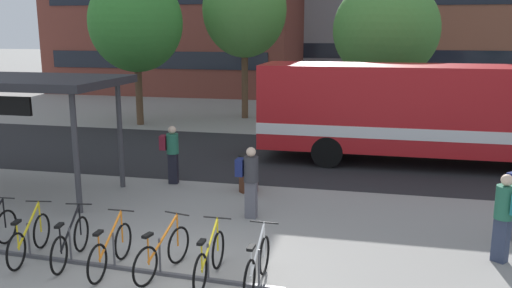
{
  "coord_description": "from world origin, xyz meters",
  "views": [
    {
      "loc": [
        3.28,
        -7.96,
        4.29
      ],
      "look_at": [
        0.47,
        4.47,
        1.54
      ],
      "focal_mm": 37.23,
      "sensor_mm": 36.0,
      "label": 1
    }
  ],
  "objects_px": {
    "city_bus": "(451,111)",
    "parked_bicycle_yellow_5": "(210,260)",
    "transit_shelter": "(0,85)",
    "commuter_maroon_pack_1": "(171,150)",
    "commuter_teal_pack_2": "(506,212)",
    "street_tree_2": "(386,30)",
    "commuter_navy_pack_3": "(250,177)",
    "parked_bicycle_yellow_1": "(29,239)",
    "parked_bicycle_white_6": "(257,266)",
    "parked_bicycle_orange_4": "(163,254)",
    "parked_bicycle_black_2": "(71,243)",
    "trash_bin": "(248,173)",
    "street_tree_1": "(136,23)",
    "parked_bicycle_orange_3": "(111,250)",
    "street_tree_0": "(245,10)"
  },
  "relations": [
    {
      "from": "trash_bin",
      "to": "street_tree_1",
      "type": "distance_m",
      "value": 12.33
    },
    {
      "from": "street_tree_2",
      "to": "commuter_navy_pack_3",
      "type": "bearing_deg",
      "value": -103.1
    },
    {
      "from": "city_bus",
      "to": "parked_bicycle_orange_4",
      "type": "relative_size",
      "value": 7.11
    },
    {
      "from": "parked_bicycle_black_2",
      "to": "commuter_maroon_pack_1",
      "type": "relative_size",
      "value": 1.03
    },
    {
      "from": "parked_bicycle_yellow_5",
      "to": "street_tree_2",
      "type": "distance_m",
      "value": 17.09
    },
    {
      "from": "parked_bicycle_black_2",
      "to": "parked_bicycle_yellow_1",
      "type": "bearing_deg",
      "value": 83.08
    },
    {
      "from": "parked_bicycle_orange_3",
      "to": "street_tree_0",
      "type": "distance_m",
      "value": 17.92
    },
    {
      "from": "parked_bicycle_yellow_5",
      "to": "parked_bicycle_orange_4",
      "type": "bearing_deg",
      "value": 85.95
    },
    {
      "from": "parked_bicycle_yellow_1",
      "to": "commuter_teal_pack_2",
      "type": "xyz_separation_m",
      "value": [
        8.77,
        1.82,
        0.6
      ]
    },
    {
      "from": "commuter_navy_pack_3",
      "to": "trash_bin",
      "type": "bearing_deg",
      "value": 107.25
    },
    {
      "from": "parked_bicycle_white_6",
      "to": "commuter_navy_pack_3",
      "type": "xyz_separation_m",
      "value": [
        -0.92,
        3.29,
        0.59
      ]
    },
    {
      "from": "commuter_teal_pack_2",
      "to": "trash_bin",
      "type": "bearing_deg",
      "value": 8.37
    },
    {
      "from": "transit_shelter",
      "to": "street_tree_0",
      "type": "bearing_deg",
      "value": 76.91
    },
    {
      "from": "transit_shelter",
      "to": "street_tree_0",
      "type": "relative_size",
      "value": 0.83
    },
    {
      "from": "commuter_teal_pack_2",
      "to": "street_tree_2",
      "type": "distance_m",
      "value": 14.95
    },
    {
      "from": "street_tree_2",
      "to": "commuter_maroon_pack_1",
      "type": "bearing_deg",
      "value": -118.38
    },
    {
      "from": "parked_bicycle_yellow_1",
      "to": "commuter_teal_pack_2",
      "type": "relative_size",
      "value": 1.0
    },
    {
      "from": "commuter_maroon_pack_1",
      "to": "parked_bicycle_orange_4",
      "type": "bearing_deg",
      "value": -76.85
    },
    {
      "from": "parked_bicycle_black_2",
      "to": "street_tree_0",
      "type": "xyz_separation_m",
      "value": [
        -0.84,
        17.0,
        4.85
      ]
    },
    {
      "from": "city_bus",
      "to": "parked_bicycle_yellow_1",
      "type": "bearing_deg",
      "value": -132.76
    },
    {
      "from": "parked_bicycle_white_6",
      "to": "street_tree_1",
      "type": "distance_m",
      "value": 17.3
    },
    {
      "from": "city_bus",
      "to": "parked_bicycle_orange_4",
      "type": "xyz_separation_m",
      "value": [
        -5.95,
        -9.37,
        -1.39
      ]
    },
    {
      "from": "parked_bicycle_white_6",
      "to": "parked_bicycle_black_2",
      "type": "bearing_deg",
      "value": 88.47
    },
    {
      "from": "street_tree_1",
      "to": "commuter_maroon_pack_1",
      "type": "bearing_deg",
      "value": -60.08
    },
    {
      "from": "city_bus",
      "to": "street_tree_2",
      "type": "distance_m",
      "value": 7.65
    },
    {
      "from": "parked_bicycle_orange_3",
      "to": "commuter_maroon_pack_1",
      "type": "relative_size",
      "value": 1.04
    },
    {
      "from": "city_bus",
      "to": "commuter_teal_pack_2",
      "type": "height_order",
      "value": "city_bus"
    },
    {
      "from": "parked_bicycle_white_6",
      "to": "trash_bin",
      "type": "bearing_deg",
      "value": 16.69
    },
    {
      "from": "street_tree_2",
      "to": "parked_bicycle_orange_3",
      "type": "bearing_deg",
      "value": -106.53
    },
    {
      "from": "city_bus",
      "to": "street_tree_2",
      "type": "height_order",
      "value": "street_tree_2"
    },
    {
      "from": "commuter_maroon_pack_1",
      "to": "street_tree_1",
      "type": "xyz_separation_m",
      "value": [
        -5.03,
        8.75,
        3.65
      ]
    },
    {
      "from": "parked_bicycle_yellow_1",
      "to": "parked_bicycle_white_6",
      "type": "distance_m",
      "value": 4.5
    },
    {
      "from": "transit_shelter",
      "to": "commuter_maroon_pack_1",
      "type": "distance_m",
      "value": 4.75
    },
    {
      "from": "city_bus",
      "to": "commuter_maroon_pack_1",
      "type": "xyz_separation_m",
      "value": [
        -7.92,
        -3.92,
        -0.81
      ]
    },
    {
      "from": "parked_bicycle_orange_3",
      "to": "transit_shelter",
      "type": "height_order",
      "value": "transit_shelter"
    },
    {
      "from": "transit_shelter",
      "to": "commuter_teal_pack_2",
      "type": "height_order",
      "value": "transit_shelter"
    },
    {
      "from": "parked_bicycle_black_2",
      "to": "street_tree_0",
      "type": "bearing_deg",
      "value": -5.97
    },
    {
      "from": "commuter_teal_pack_2",
      "to": "commuter_navy_pack_3",
      "type": "xyz_separation_m",
      "value": [
        -5.2,
        1.3,
        -0.01
      ]
    },
    {
      "from": "parked_bicycle_yellow_1",
      "to": "street_tree_2",
      "type": "bearing_deg",
      "value": -31.63
    },
    {
      "from": "city_bus",
      "to": "parked_bicycle_yellow_5",
      "type": "height_order",
      "value": "city_bus"
    },
    {
      "from": "street_tree_1",
      "to": "parked_bicycle_yellow_5",
      "type": "bearing_deg",
      "value": -61.0
    },
    {
      "from": "parked_bicycle_black_2",
      "to": "street_tree_2",
      "type": "relative_size",
      "value": 0.26
    },
    {
      "from": "street_tree_0",
      "to": "commuter_teal_pack_2",
      "type": "bearing_deg",
      "value": -60.06
    },
    {
      "from": "parked_bicycle_orange_4",
      "to": "parked_bicycle_yellow_5",
      "type": "relative_size",
      "value": 0.98
    },
    {
      "from": "commuter_maroon_pack_1",
      "to": "commuter_navy_pack_3",
      "type": "xyz_separation_m",
      "value": [
        2.81,
        -2.26,
        0.01
      ]
    },
    {
      "from": "city_bus",
      "to": "commuter_navy_pack_3",
      "type": "xyz_separation_m",
      "value": [
        -5.11,
        -6.19,
        -0.8
      ]
    },
    {
      "from": "commuter_maroon_pack_1",
      "to": "trash_bin",
      "type": "distance_m",
      "value": 2.36
    },
    {
      "from": "city_bus",
      "to": "commuter_navy_pack_3",
      "type": "relative_size",
      "value": 7.14
    },
    {
      "from": "parked_bicycle_orange_3",
      "to": "commuter_maroon_pack_1",
      "type": "height_order",
      "value": "commuter_maroon_pack_1"
    },
    {
      "from": "transit_shelter",
      "to": "commuter_teal_pack_2",
      "type": "relative_size",
      "value": 3.69
    }
  ]
}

